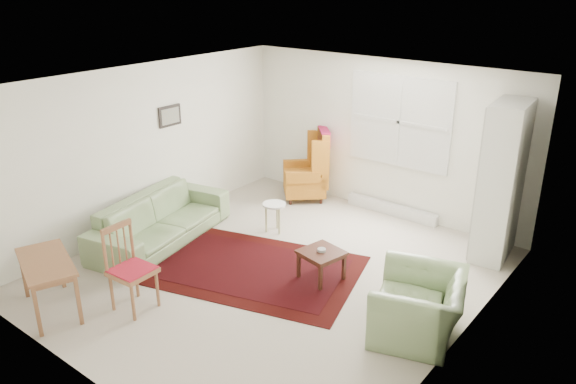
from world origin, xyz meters
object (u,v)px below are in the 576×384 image
Objects in this scene: coffee_table at (321,265)px; desk_chair at (132,269)px; armchair at (419,301)px; cabinet at (502,182)px; sofa at (160,211)px; desk at (50,286)px; wingback_chair at (304,164)px; stool at (274,217)px.

coffee_table is 0.48× the size of desk_chair.
desk_chair is at bearing -78.62° from armchair.
sofa is at bearing -152.88° from cabinet.
desk is (-3.58, -2.22, -0.09)m from armchair.
wingback_chair is 2.83m from coffee_table.
wingback_chair is 1.21× the size of desk.
desk is at bearing -101.85° from stool.
desk_chair is at bearing -151.50° from sofa.
coffee_table is (1.84, -2.11, -0.42)m from wingback_chair.
desk reaches higher than stool.
coffee_table is 0.23× the size of cabinet.
coffee_table is 1.57m from stool.
cabinet is at bearing 51.98° from desk.
coffee_table is at bearing -37.93° from desk_chair.
stool is at bearing 78.15° from desk.
desk is at bearing -129.23° from coffee_table.
armchair is at bearing 31.83° from desk.
coffee_table is at bearing -119.79° from armchair.
cabinet is 2.11× the size of desk_chair.
stool is 3.29m from cabinet.
stool is 0.45× the size of desk_chair.
armchair is at bearing -63.69° from desk_chair.
coffee_table is at bearing -132.06° from cabinet.
desk is (-0.69, -3.27, 0.09)m from stool.
armchair is at bearing 11.38° from wingback_chair.
coffee_table is 0.48× the size of desk.
wingback_chair is at bearing -25.74° from sofa.
armchair is 3.26m from desk_chair.
stool is at bearing -1.83° from desk_chair.
sofa is 4.97× the size of stool.
sofa is 2.57m from coffee_table.
wingback_chair is (-3.35, 2.43, 0.21)m from armchair.
coffee_table is at bearing 50.77° from desk.
sofa is 4.72× the size of coffee_table.
sofa is at bearing -167.90° from coffee_table.
armchair is 4.14m from wingback_chair.
wingback_chair is at bearing 108.26° from stool.
desk is at bearing -179.76° from sofa.
cabinet is 2.12× the size of desk.
cabinet reaches higher than desk_chair.
sofa is 2.25× the size of desk_chair.
coffee_table is 2.69m from cabinet.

